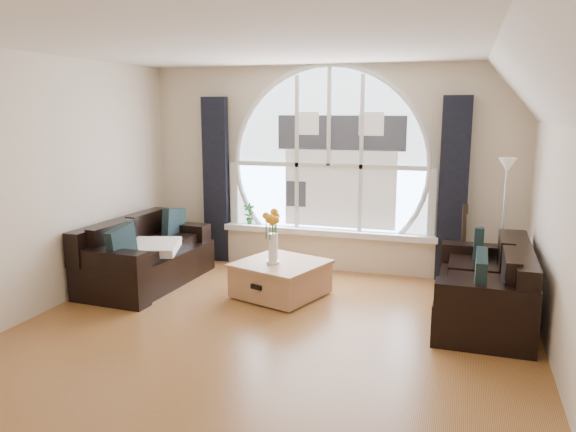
{
  "coord_description": "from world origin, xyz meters",
  "views": [
    {
      "loc": [
        1.7,
        -4.54,
        2.15
      ],
      "look_at": [
        0.0,
        0.9,
        1.05
      ],
      "focal_mm": 35.06,
      "sensor_mm": 36.0,
      "label": 1
    }
  ],
  "objects_px": {
    "sofa_left": "(147,252)",
    "potted_plant": "(249,213)",
    "floor_lamp": "(503,228)",
    "guitar": "(463,246)",
    "vase_flowers": "(273,230)",
    "coffee_chest": "(281,277)",
    "sofa_right": "(483,282)"
  },
  "relations": [
    {
      "from": "sofa_left",
      "to": "coffee_chest",
      "type": "xyz_separation_m",
      "value": [
        1.72,
        0.05,
        -0.18
      ]
    },
    {
      "from": "sofa_left",
      "to": "guitar",
      "type": "distance_m",
      "value": 3.83
    },
    {
      "from": "sofa_left",
      "to": "floor_lamp",
      "type": "distance_m",
      "value": 4.24
    },
    {
      "from": "sofa_left",
      "to": "sofa_right",
      "type": "distance_m",
      "value": 3.92
    },
    {
      "from": "vase_flowers",
      "to": "guitar",
      "type": "distance_m",
      "value": 2.29
    },
    {
      "from": "sofa_right",
      "to": "coffee_chest",
      "type": "distance_m",
      "value": 2.21
    },
    {
      "from": "sofa_right",
      "to": "guitar",
      "type": "bearing_deg",
      "value": 103.08
    },
    {
      "from": "guitar",
      "to": "coffee_chest",
      "type": "bearing_deg",
      "value": -163.0
    },
    {
      "from": "coffee_chest",
      "to": "potted_plant",
      "type": "distance_m",
      "value": 1.61
    },
    {
      "from": "potted_plant",
      "to": "vase_flowers",
      "type": "bearing_deg",
      "value": -58.68
    },
    {
      "from": "floor_lamp",
      "to": "guitar",
      "type": "distance_m",
      "value": 0.51
    },
    {
      "from": "coffee_chest",
      "to": "vase_flowers",
      "type": "distance_m",
      "value": 0.58
    },
    {
      "from": "sofa_left",
      "to": "vase_flowers",
      "type": "height_order",
      "value": "vase_flowers"
    },
    {
      "from": "sofa_left",
      "to": "vase_flowers",
      "type": "relative_size",
      "value": 2.56
    },
    {
      "from": "guitar",
      "to": "potted_plant",
      "type": "relative_size",
      "value": 3.53
    },
    {
      "from": "coffee_chest",
      "to": "guitar",
      "type": "distance_m",
      "value": 2.2
    },
    {
      "from": "floor_lamp",
      "to": "potted_plant",
      "type": "xyz_separation_m",
      "value": [
        -3.29,
        0.45,
        -0.1
      ]
    },
    {
      "from": "sofa_left",
      "to": "potted_plant",
      "type": "relative_size",
      "value": 5.97
    },
    {
      "from": "guitar",
      "to": "vase_flowers",
      "type": "bearing_deg",
      "value": -161.92
    },
    {
      "from": "floor_lamp",
      "to": "guitar",
      "type": "relative_size",
      "value": 1.51
    },
    {
      "from": "sofa_left",
      "to": "vase_flowers",
      "type": "bearing_deg",
      "value": 2.2
    },
    {
      "from": "sofa_right",
      "to": "vase_flowers",
      "type": "distance_m",
      "value": 2.3
    },
    {
      "from": "potted_plant",
      "to": "sofa_right",
      "type": "bearing_deg",
      "value": -23.65
    },
    {
      "from": "sofa_left",
      "to": "sofa_right",
      "type": "xyz_separation_m",
      "value": [
        3.92,
        -0.04,
        0.0
      ]
    },
    {
      "from": "vase_flowers",
      "to": "guitar",
      "type": "bearing_deg",
      "value": 24.97
    },
    {
      "from": "vase_flowers",
      "to": "floor_lamp",
      "type": "distance_m",
      "value": 2.63
    },
    {
      "from": "sofa_left",
      "to": "potted_plant",
      "type": "bearing_deg",
      "value": 60.41
    },
    {
      "from": "sofa_right",
      "to": "vase_flowers",
      "type": "relative_size",
      "value": 2.54
    },
    {
      "from": "sofa_left",
      "to": "guitar",
      "type": "height_order",
      "value": "guitar"
    },
    {
      "from": "sofa_left",
      "to": "potted_plant",
      "type": "xyz_separation_m",
      "value": [
        0.84,
        1.31,
        0.3
      ]
    },
    {
      "from": "vase_flowers",
      "to": "guitar",
      "type": "xyz_separation_m",
      "value": [
        2.06,
        0.96,
        -0.26
      ]
    },
    {
      "from": "vase_flowers",
      "to": "sofa_left",
      "type": "bearing_deg",
      "value": 179.04
    }
  ]
}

